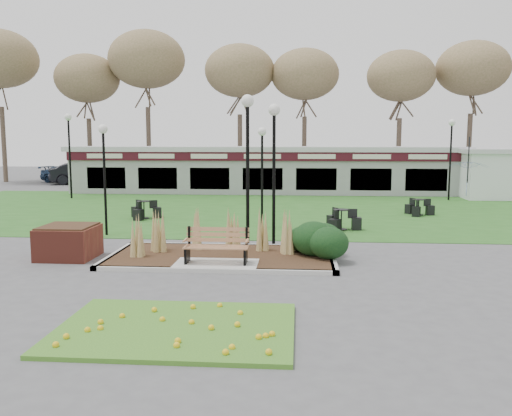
# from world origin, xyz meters

# --- Properties ---
(ground) EXTENTS (100.00, 100.00, 0.00)m
(ground) POSITION_xyz_m (0.00, 0.00, 0.00)
(ground) COLOR #515154
(ground) RESTS_ON ground
(lawn) EXTENTS (34.00, 16.00, 0.02)m
(lawn) POSITION_xyz_m (0.00, 12.00, 0.01)
(lawn) COLOR #265D1D
(lawn) RESTS_ON ground
(flower_bed) EXTENTS (4.20, 3.00, 0.16)m
(flower_bed) POSITION_xyz_m (0.00, -4.60, 0.07)
(flower_bed) COLOR #387120
(flower_bed) RESTS_ON ground
(planting_bed) EXTENTS (6.75, 3.40, 1.27)m
(planting_bed) POSITION_xyz_m (1.27, 1.35, 0.37)
(planting_bed) COLOR black
(planting_bed) RESTS_ON ground
(park_bench) EXTENTS (1.70, 0.66, 0.93)m
(park_bench) POSITION_xyz_m (0.00, 0.25, 0.59)
(park_bench) COLOR #A86E4B
(park_bench) RESTS_ON ground
(brick_planter) EXTENTS (1.50, 1.50, 0.95)m
(brick_planter) POSITION_xyz_m (-4.40, 1.00, 0.48)
(brick_planter) COLOR brown
(brick_planter) RESTS_ON ground
(food_pavilion) EXTENTS (24.60, 3.40, 2.90)m
(food_pavilion) POSITION_xyz_m (0.00, 19.96, 1.48)
(food_pavilion) COLOR #959597
(food_pavilion) RESTS_ON ground
(service_hut) EXTENTS (4.40, 3.40, 2.83)m
(service_hut) POSITION_xyz_m (13.50, 18.00, 1.45)
(service_hut) COLOR white
(service_hut) RESTS_ON ground
(tree_backdrop) EXTENTS (47.24, 5.24, 10.36)m
(tree_backdrop) POSITION_xyz_m (0.00, 28.00, 8.36)
(tree_backdrop) COLOR #47382B
(tree_backdrop) RESTS_ON ground
(lamp_post_near_left) EXTENTS (0.39, 0.39, 4.76)m
(lamp_post_near_left) POSITION_xyz_m (0.55, 3.20, 3.47)
(lamp_post_near_left) COLOR black
(lamp_post_near_left) RESTS_ON ground
(lamp_post_near_right) EXTENTS (0.37, 0.37, 4.47)m
(lamp_post_near_right) POSITION_xyz_m (1.38, 3.20, 3.26)
(lamp_post_near_right) COLOR black
(lamp_post_near_right) RESTS_ON ground
(lamp_post_mid_left) EXTENTS (0.32, 0.32, 3.89)m
(lamp_post_mid_left) POSITION_xyz_m (-4.60, 4.62, 2.84)
(lamp_post_mid_left) COLOR black
(lamp_post_mid_left) RESTS_ON ground
(lamp_post_mid_right) EXTENTS (0.32, 0.32, 3.82)m
(lamp_post_mid_right) POSITION_xyz_m (0.78, 6.61, 2.78)
(lamp_post_mid_right) COLOR black
(lamp_post_mid_right) RESTS_ON ground
(lamp_post_far_right) EXTENTS (0.37, 0.37, 4.45)m
(lamp_post_far_right) POSITION_xyz_m (10.44, 16.73, 3.24)
(lamp_post_far_right) COLOR black
(lamp_post_far_right) RESTS_ON ground
(lamp_post_far_left) EXTENTS (0.40, 0.40, 4.79)m
(lamp_post_far_left) POSITION_xyz_m (-10.78, 16.04, 3.49)
(lamp_post_far_left) COLOR black
(lamp_post_far_left) RESTS_ON ground
(bistro_set_b) EXTENTS (1.39, 1.32, 0.75)m
(bistro_set_b) POSITION_xyz_m (-4.39, 8.61, 0.27)
(bistro_set_b) COLOR black
(bistro_set_b) RESTS_ON ground
(bistro_set_c) EXTENTS (1.26, 1.45, 0.77)m
(bistro_set_c) POSITION_xyz_m (3.76, 6.37, 0.28)
(bistro_set_c) COLOR black
(bistro_set_c) RESTS_ON ground
(bistro_set_d) EXTENTS (1.22, 1.32, 0.71)m
(bistro_set_d) POSITION_xyz_m (7.49, 10.57, 0.25)
(bistro_set_d) COLOR black
(bistro_set_d) RESTS_ON ground
(patio_umbrella) EXTENTS (2.28, 2.31, 2.38)m
(patio_umbrella) POSITION_xyz_m (10.28, 13.00, 1.51)
(patio_umbrella) COLOR black
(patio_umbrella) RESTS_ON ground
(car_silver) EXTENTS (4.52, 2.60, 1.45)m
(car_silver) POSITION_xyz_m (-11.45, 27.00, 0.72)
(car_silver) COLOR #BABABF
(car_silver) RESTS_ON ground
(car_black) EXTENTS (5.17, 3.62, 1.62)m
(car_black) POSITION_xyz_m (-14.06, 25.86, 0.81)
(car_black) COLOR black
(car_black) RESTS_ON ground
(car_blue) EXTENTS (4.70, 3.00, 1.27)m
(car_blue) POSITION_xyz_m (-15.81, 27.00, 0.63)
(car_blue) COLOR navy
(car_blue) RESTS_ON ground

